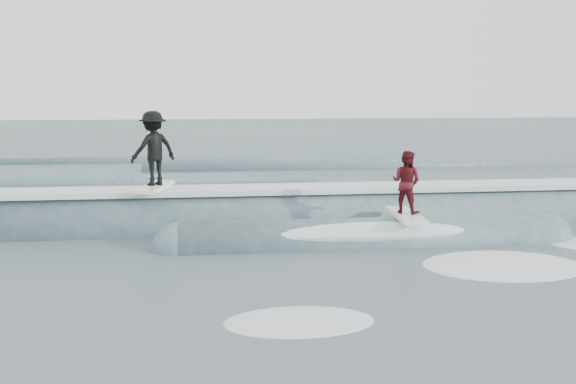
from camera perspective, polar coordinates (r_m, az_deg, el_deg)
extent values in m
plane|color=#3A4F55|center=(12.75, 2.11, -7.43)|extent=(160.00, 160.00, 0.00)
cylinder|color=#36565B|center=(17.31, -0.41, -3.10)|extent=(20.35, 1.92, 1.92)
cylinder|color=#36565B|center=(15.52, 7.19, -4.56)|extent=(9.00, 1.25, 1.25)
sphere|color=#36565B|center=(15.07, -9.70, -5.02)|extent=(1.25, 1.25, 1.25)
sphere|color=#36565B|center=(17.18, 21.93, -3.84)|extent=(1.25, 1.25, 1.25)
cube|color=white|center=(17.13, -0.42, 0.27)|extent=(18.00, 1.30, 0.14)
ellipsoid|color=white|center=(15.45, 7.21, -3.48)|extent=(7.60, 1.30, 0.60)
cube|color=white|center=(17.05, -11.78, 0.45)|extent=(0.97, 2.07, 0.10)
imported|color=black|center=(16.94, -11.89, 3.83)|extent=(1.42, 1.28, 1.92)
cube|color=white|center=(15.62, 10.38, -2.01)|extent=(0.64, 2.02, 0.10)
imported|color=#450D11|center=(15.49, 10.46, 0.88)|extent=(0.92, 0.90, 1.49)
ellipsoid|color=white|center=(10.29, 0.98, -11.45)|extent=(2.40, 1.63, 0.10)
ellipsoid|color=white|center=(14.21, 18.52, -6.20)|extent=(3.18, 2.17, 0.10)
cylinder|color=#36565B|center=(27.17, -21.36, 0.62)|extent=(22.00, 0.70, 0.70)
cylinder|color=#36565B|center=(31.33, 7.66, 2.14)|extent=(22.00, 0.80, 0.80)
cylinder|color=#36565B|center=(34.27, -7.68, 2.70)|extent=(22.00, 0.60, 0.60)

